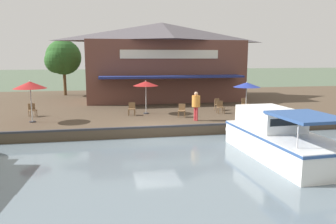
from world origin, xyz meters
The scene contains 16 objects.
ground_plane centered at (0.00, 0.00, 0.00)m, with size 220.00×220.00×0.00m, color #4C5B47.
quay_deck centered at (-11.00, 0.00, 0.30)m, with size 22.00×56.00×0.60m, color #4C3D2D.
quay_edge_fender centered at (-0.10, 0.00, 0.65)m, with size 0.20×50.40×0.10m, color #2D2D33.
waterfront_restaurant centered at (-13.13, 2.56, 4.15)m, with size 9.82×14.23×6.98m.
patio_umbrella_mid_patio_right centered at (-3.00, 6.52, 2.61)m, with size 1.78×1.78×2.22m.
patio_umbrella_near_quay_edge centered at (-4.73, -0.01, 2.66)m, with size 1.71×1.71×2.27m.
patio_umbrella_far_corner centered at (-3.01, -7.05, 2.82)m, with size 1.90×1.90×2.48m.
cafe_chair_beside_entrance centered at (-3.02, 2.11, 1.08)m, with size 0.56×0.56×0.85m.
cafe_chair_mid_patio centered at (-5.07, 7.39, 1.08)m, with size 0.50×0.50×0.85m.
cafe_chair_back_row_seat centered at (-5.05, -7.45, 1.08)m, with size 0.59×0.59×0.85m.
cafe_chair_facing_river centered at (-4.27, -1.02, 1.08)m, with size 0.52×0.52×0.85m.
cafe_chair_far_corner_seat centered at (-3.95, 5.06, 1.08)m, with size 0.45×0.45×0.85m.
cafe_chair_under_first_umbrella centered at (-5.19, 5.33, 1.08)m, with size 0.59×0.59×0.85m.
person_near_entrance centered at (-1.65, 2.67, 1.72)m, with size 0.50×0.50×1.78m.
motorboat_far_downstream centered at (3.90, 4.77, 0.87)m, with size 7.61×2.83×2.15m.
tree_upstream_bank centered at (-17.23, -6.91, 4.33)m, with size 3.68×3.51×5.59m.
Camera 1 is at (17.34, -2.67, 4.42)m, focal length 35.00 mm.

